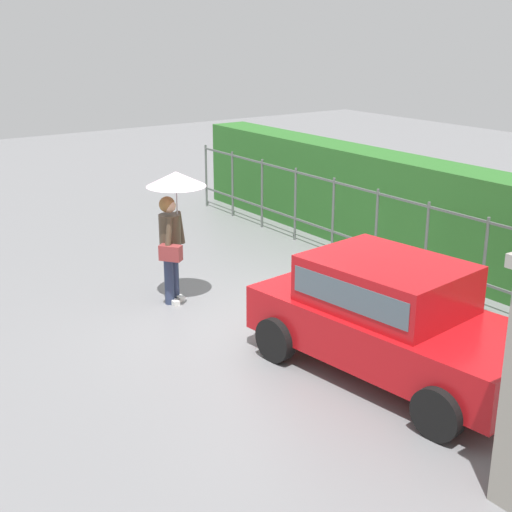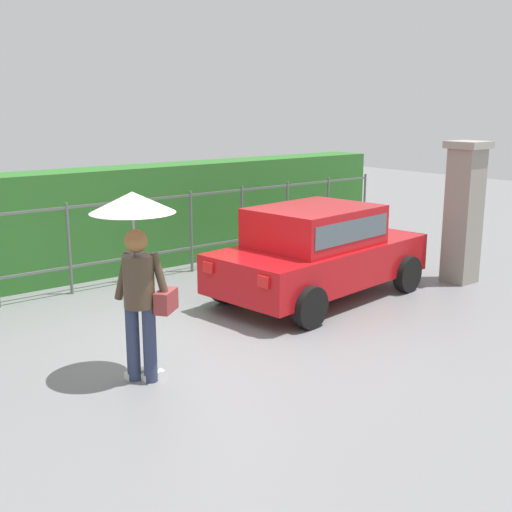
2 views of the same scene
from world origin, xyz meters
TOP-DOWN VIEW (x-y plane):
  - ground_plane at (0.00, 0.00)m, footprint 40.00×40.00m
  - car at (2.43, 0.52)m, footprint 3.89×2.22m
  - pedestrian at (-1.27, -0.49)m, footprint 0.93×0.93m
  - fence_section at (0.04, 3.18)m, footprint 12.86×0.05m
  - hedge_row at (0.04, 4.15)m, footprint 13.81×0.90m

SIDE VIEW (x-z plane):
  - ground_plane at x=0.00m, z-range 0.00..0.00m
  - car at x=2.43m, z-range 0.06..1.54m
  - fence_section at x=0.04m, z-range 0.08..1.58m
  - hedge_row at x=0.04m, z-range 0.00..1.90m
  - pedestrian at x=-1.27m, z-range 0.49..2.60m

